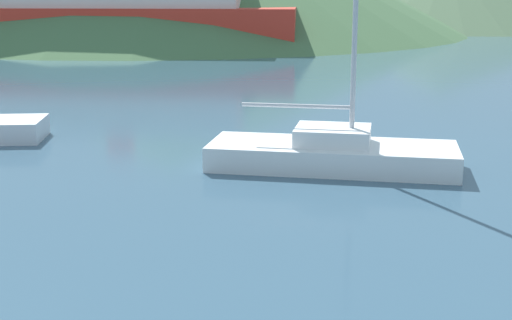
{
  "coord_description": "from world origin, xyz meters",
  "views": [
    {
      "loc": [
        -0.97,
        1.44,
        4.28
      ],
      "look_at": [
        -0.4,
        14.0,
        1.2
      ],
      "focal_mm": 50.0,
      "sensor_mm": 36.0,
      "label": 1
    }
  ],
  "objects": [
    {
      "name": "ferry_distant",
      "position": [
        -8.54,
        52.64,
        2.58
      ],
      "size": [
        26.11,
        11.04,
        7.46
      ],
      "rotation": [
        0.0,
        0.0,
        -0.12
      ],
      "color": "red",
      "rests_on": "ground_plane"
    },
    {
      "name": "sailboat_middle",
      "position": [
        1.62,
        17.99,
        0.46
      ],
      "size": [
        6.21,
        3.36,
        11.05
      ],
      "rotation": [
        0.0,
        0.0,
        -0.23
      ],
      "color": "white",
      "rests_on": "ground_plane"
    }
  ]
}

